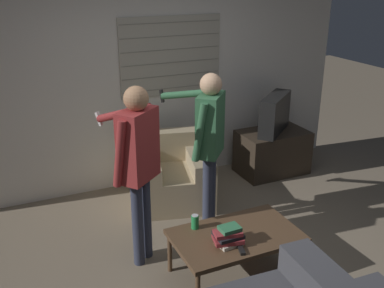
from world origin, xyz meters
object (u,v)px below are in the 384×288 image
(person_left_standing, at_px, (137,156))
(book_stack, at_px, (229,236))
(armchair_beige, at_px, (173,175))
(soda_can, at_px, (195,222))
(spare_remote, at_px, (241,250))
(coffee_table, at_px, (236,238))
(person_right_standing, at_px, (209,134))
(tv, at_px, (275,114))

(person_left_standing, xyz_separation_m, book_stack, (0.53, -0.66, -0.54))
(armchair_beige, bearing_deg, soda_can, 90.54)
(spare_remote, bearing_deg, armchair_beige, 102.42)
(soda_can, bearing_deg, book_stack, -66.07)
(armchair_beige, xyz_separation_m, coffee_table, (-0.04, -1.51, 0.07))
(person_right_standing, relative_size, soda_can, 12.76)
(armchair_beige, relative_size, tv, 1.47)
(coffee_table, distance_m, tv, 2.28)
(person_right_standing, height_order, spare_remote, person_right_standing)
(tv, bearing_deg, book_stack, 7.62)
(person_left_standing, xyz_separation_m, spare_remote, (0.57, -0.79, -0.60))
(tv, xyz_separation_m, book_stack, (-1.63, -1.77, -0.31))
(person_right_standing, bearing_deg, coffee_table, -149.08)
(book_stack, bearing_deg, tv, 47.46)
(coffee_table, bearing_deg, tv, 48.22)
(book_stack, bearing_deg, soda_can, 113.93)
(book_stack, xyz_separation_m, spare_remote, (0.05, -0.13, -0.06))
(tv, height_order, person_left_standing, person_left_standing)
(book_stack, xyz_separation_m, soda_can, (-0.15, 0.33, -0.01))
(person_left_standing, relative_size, book_stack, 6.17)
(person_left_standing, distance_m, spare_remote, 1.15)
(person_left_standing, bearing_deg, book_stack, -89.98)
(spare_remote, bearing_deg, person_right_standing, 94.07)
(spare_remote, bearing_deg, soda_can, 129.39)
(coffee_table, height_order, person_right_standing, person_right_standing)
(tv, bearing_deg, person_right_standing, -8.12)
(person_left_standing, bearing_deg, armchair_beige, 14.82)
(person_left_standing, height_order, spare_remote, person_left_standing)
(person_right_standing, xyz_separation_m, book_stack, (-0.29, -0.94, -0.53))
(person_left_standing, xyz_separation_m, person_right_standing, (0.81, 0.28, -0.02))
(coffee_table, distance_m, person_left_standing, 1.08)
(tv, bearing_deg, spare_remote, 10.42)
(book_stack, bearing_deg, armchair_beige, 83.80)
(book_stack, bearing_deg, person_right_standing, 73.16)
(person_right_standing, distance_m, spare_remote, 1.25)
(armchair_beige, bearing_deg, tv, -159.11)
(tv, bearing_deg, coffee_table, 8.38)
(tv, bearing_deg, armchair_beige, -33.53)
(armchair_beige, xyz_separation_m, book_stack, (-0.18, -1.61, 0.18))
(coffee_table, relative_size, tv, 1.55)
(book_stack, bearing_deg, person_left_standing, 128.74)
(armchair_beige, xyz_separation_m, person_left_standing, (-0.70, -0.95, 0.73))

